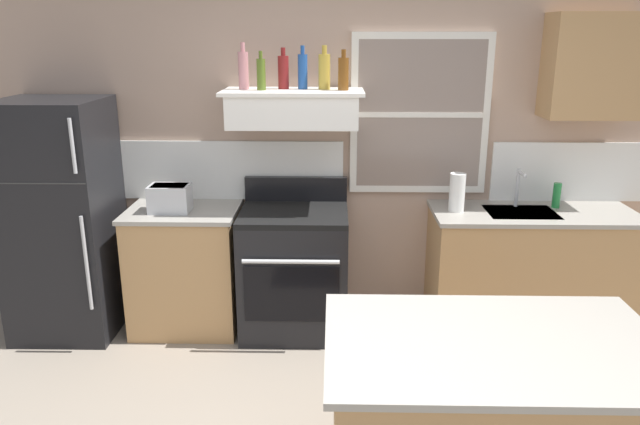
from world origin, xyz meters
name	(u,v)px	position (x,y,z in m)	size (l,w,h in m)	color
back_wall	(334,140)	(0.03, 2.23, 1.35)	(5.40, 0.11, 2.70)	tan
refrigerator	(62,219)	(-1.90, 1.84, 0.85)	(0.70, 0.72, 1.69)	black
counter_left_of_stove	(186,268)	(-1.05, 1.90, 0.46)	(0.79, 0.63, 0.91)	tan
toaster	(170,198)	(-1.12, 1.84, 1.01)	(0.30, 0.20, 0.19)	silver
stove_range	(295,270)	(-0.25, 1.86, 0.46)	(0.76, 0.69, 1.09)	black
range_hood_shelf	(293,108)	(-0.25, 1.96, 1.62)	(0.96, 0.52, 0.24)	white
bottle_rose_pink	(243,70)	(-0.59, 1.99, 1.88)	(0.07, 0.07, 0.31)	#C67F84
bottle_olive_oil_square	(261,74)	(-0.46, 1.93, 1.85)	(0.06, 0.06, 0.26)	#4C601E
bottle_red_label_wine	(283,72)	(-0.32, 2.02, 1.86)	(0.07, 0.07, 0.28)	maroon
bottle_blue_liqueur	(303,71)	(-0.19, 2.01, 1.87)	(0.07, 0.07, 0.29)	#1E478C
bottle_champagne_gold_foil	(324,71)	(-0.04, 2.00, 1.87)	(0.08, 0.08, 0.29)	#B29333
bottle_amber_wine	(343,73)	(0.09, 1.93, 1.86)	(0.07, 0.07, 0.27)	brown
counter_right_with_sink	(528,271)	(1.45, 1.90, 0.46)	(1.43, 0.63, 0.91)	tan
sink_faucet	(519,184)	(1.35, 2.00, 1.08)	(0.03, 0.17, 0.28)	silver
paper_towel_roll	(457,192)	(0.90, 1.90, 1.04)	(0.11, 0.11, 0.27)	white
dish_soap_bottle	(557,195)	(1.63, 2.00, 1.00)	(0.06, 0.06, 0.18)	#268C3F
upper_cabinet_right	(595,66)	(1.80, 2.04, 1.90)	(0.64, 0.32, 0.70)	tan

